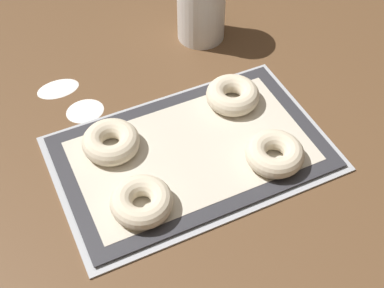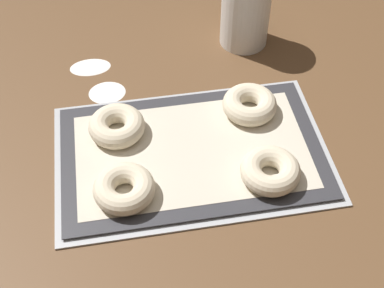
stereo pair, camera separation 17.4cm
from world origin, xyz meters
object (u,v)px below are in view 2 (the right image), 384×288
bagel_front_right (270,171)px  bagel_back_left (117,126)px  flour_canister (246,6)px  baking_tray (192,153)px  bagel_back_right (250,104)px  bagel_front_left (124,188)px

bagel_front_right → bagel_back_left: 0.30m
flour_canister → bagel_back_left: bearing=-140.8°
baking_tray → bagel_front_right: (0.12, -0.08, 0.03)m
baking_tray → bagel_front_right: size_ratio=4.74×
bagel_back_right → baking_tray: bearing=-147.3°
bagel_front_right → flour_canister: flour_canister is taller
bagel_front_right → flour_canister: (0.05, 0.40, 0.06)m
bagel_front_right → bagel_back_left: (-0.26, 0.15, 0.00)m
bagel_front_left → flour_canister: 0.50m
bagel_front_left → bagel_front_right: (0.25, -0.00, 0.00)m
bagel_front_left → bagel_front_right: same height
baking_tray → flour_canister: flour_canister is taller
bagel_front_left → bagel_back_right: same height
bagel_front_right → baking_tray: bearing=145.8°
bagel_back_left → bagel_back_right: 0.26m
flour_canister → bagel_back_right: bearing=-100.7°
baking_tray → bagel_front_left: 0.15m
baking_tray → bagel_front_left: bearing=-148.6°
bagel_back_right → bagel_front_right: bearing=-91.3°
bagel_front_right → bagel_back_right: same height
bagel_front_left → bagel_front_right: size_ratio=1.00×
bagel_front_left → bagel_back_right: bearing=32.0°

